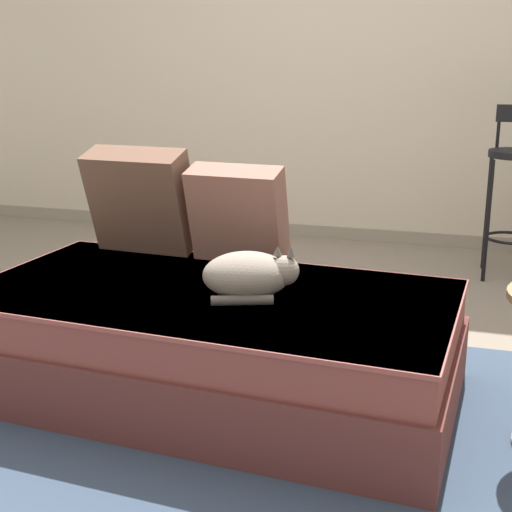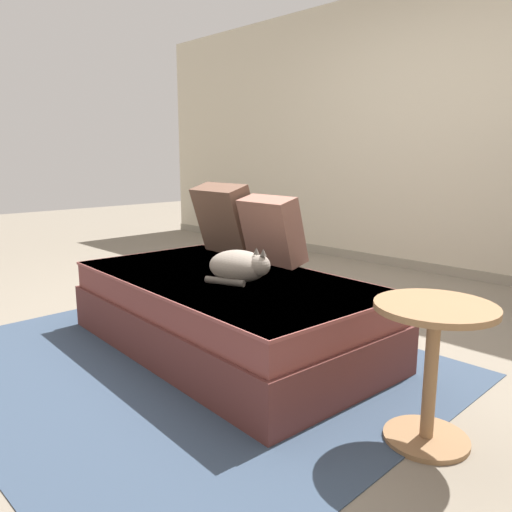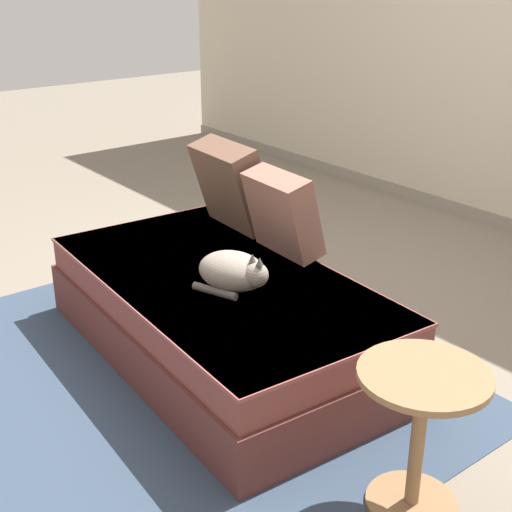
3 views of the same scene
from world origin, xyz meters
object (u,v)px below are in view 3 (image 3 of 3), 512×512
couch (220,314)px  throw_pillow_middle (283,213)px  throw_pillow_corner (232,185)px  side_table (420,421)px  cat (234,272)px

couch → throw_pillow_middle: 0.58m
throw_pillow_corner → throw_pillow_middle: 0.46m
throw_pillow_corner → throw_pillow_middle: (0.46, -0.03, -0.03)m
couch → throw_pillow_corner: 0.78m
side_table → couch: bearing=176.2°
couch → side_table: side_table is taller
cat → throw_pillow_corner: bearing=144.3°
couch → throw_pillow_corner: (-0.48, 0.43, 0.44)m
throw_pillow_middle → side_table: throw_pillow_middle is taller
side_table → throw_pillow_middle: bearing=159.5°
throw_pillow_middle → cat: (0.19, -0.43, -0.13)m
throw_pillow_corner → throw_pillow_middle: size_ratio=1.13×
couch → cat: 0.34m
cat → side_table: cat is taller
throw_pillow_corner → side_table: size_ratio=0.88×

